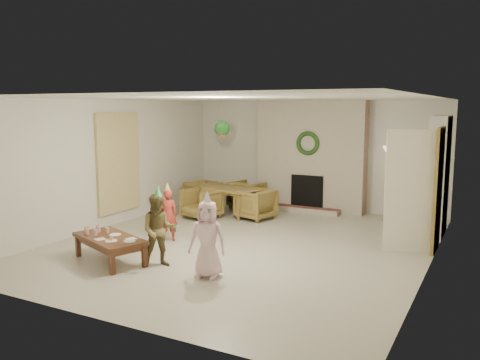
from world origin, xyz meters
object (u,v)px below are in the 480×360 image
Objects in this scene: dining_chair_right at (255,204)px; child_plaid at (159,230)px; dining_chair_far at (247,195)px; dining_chair_near at (201,203)px; dining_chair_left at (203,195)px; dining_table at (225,200)px; child_pink at (207,239)px; coffee_table_top at (110,239)px; child_red at (168,215)px.

child_plaid reaches higher than dining_chair_right.
dining_chair_right is at bearing 141.34° from dining_chair_far.
dining_chair_left is at bearing 135.00° from dining_chair_near.
dining_chair_left is at bearing -180.00° from dining_table.
dining_chair_near is 0.65× the size of child_pink.
dining_chair_right is at bearing 54.32° from child_plaid.
dining_chair_left is 1.00× the size of dining_chair_right.
dining_chair_left is 1.62m from dining_chair_right.
dining_chair_far is at bearing -128.66° from dining_chair_right.
child_pink reaches higher than dining_table.
dining_chair_right is 3.51m from child_plaid.
dining_chair_far reaches higher than coffee_table_top.
child_plaid is at bearing 162.86° from child_pink.
dining_chair_near is (-0.19, -0.70, 0.03)m from dining_table.
child_pink is at bearing -41.72° from child_plaid.
dining_table is at bearing -90.00° from dining_chair_right.
dining_chair_far is 0.64× the size of child_plaid.
dining_chair_far is at bearing -45.00° from dining_chair_left.
child_plaid is 1.01× the size of child_pink.
dining_chair_right is at bearing 92.65° from child_pink.
dining_chair_right is 3.71m from child_pink.
dining_chair_left is at bearing 122.91° from coffee_table_top.
child_red is at bearing -68.79° from dining_table.
child_red is at bearing 107.41° from coffee_table_top.
dining_chair_far is at bearing 90.00° from dining_chair_near.
child_pink is (0.88, -0.06, -0.01)m from child_plaid.
dining_chair_near and dining_chair_far have the same top height.
dining_chair_left is at bearing 45.00° from dining_chair_far.
dining_chair_far is 4.51m from child_plaid.
child_plaid is at bearing 115.45° from dining_chair_far.
dining_chair_far is 0.65× the size of child_pink.
coffee_table_top is (-0.01, -4.60, 0.04)m from dining_chair_far.
child_plaid is at bearing -141.55° from dining_chair_left.
child_plaid is at bearing 86.54° from child_red.
child_plaid is 0.88m from child_pink.
dining_chair_near is 1.00× the size of dining_chair_left.
child_pink is (1.00, -3.56, 0.22)m from dining_chair_right.
child_red is (0.26, -2.52, 0.18)m from dining_table.
child_pink is at bearing 30.92° from dining_chair_right.
dining_chair_right is at bearing 38.66° from dining_chair_near.
coffee_table_top is at bearing 154.31° from child_plaid.
child_plaid reaches higher than dining_chair_left.
coffee_table_top is at bearing 105.12° from dining_chair_far.
dining_table is 0.90m from dining_chair_right.
dining_chair_right is (1.57, -0.43, 0.00)m from dining_chair_left.
dining_chair_right is 0.55× the size of coffee_table_top.
dining_chair_left is 4.75m from child_pink.
child_plaid is (1.68, -3.92, 0.23)m from dining_chair_left.
dining_chair_left is (-0.89, -0.51, 0.00)m from dining_chair_far.
dining_chair_right is at bearing 100.20° from coffee_table_top.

